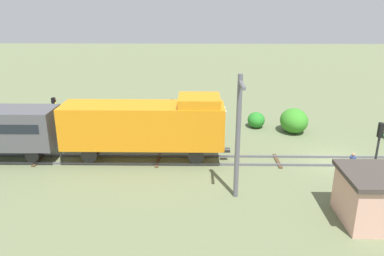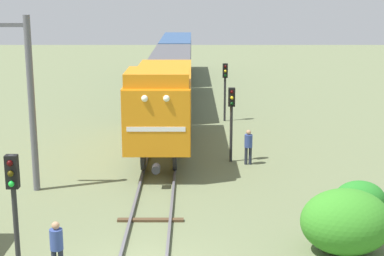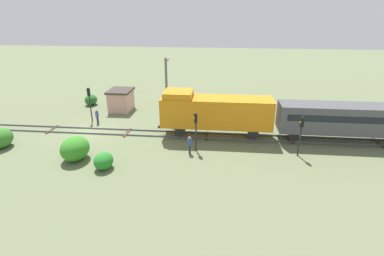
{
  "view_description": "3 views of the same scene",
  "coord_description": "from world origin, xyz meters",
  "px_view_note": "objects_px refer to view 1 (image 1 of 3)",
  "views": [
    {
      "loc": [
        -24.48,
        9.96,
        10.87
      ],
      "look_at": [
        1.08,
        10.35,
        2.13
      ],
      "focal_mm": 35.0,
      "sensor_mm": 36.0,
      "label": 1
    },
    {
      "loc": [
        1.5,
        -15.7,
        8.1
      ],
      "look_at": [
        1.49,
        9.98,
        2.14
      ],
      "focal_mm": 55.0,
      "sensor_mm": 36.0,
      "label": 2
    },
    {
      "loc": [
        28.69,
        14.21,
        12.35
      ],
      "look_at": [
        1.35,
        11.37,
        1.39
      ],
      "focal_mm": 28.0,
      "sensor_mm": 36.0,
      "label": 3
    }
  ],
  "objects_px": {
    "locomotive": "(146,124)",
    "catenary_mast": "(238,135)",
    "worker_near_track": "(352,163)",
    "traffic_signal_near": "(379,142)",
    "traffic_signal_mid": "(172,113)",
    "traffic_signal_far": "(55,111)",
    "relay_hut": "(369,197)",
    "worker_by_signal": "(179,129)"
  },
  "relations": [
    {
      "from": "traffic_signal_far",
      "to": "relay_hut",
      "type": "height_order",
      "value": "traffic_signal_far"
    },
    {
      "from": "traffic_signal_far",
      "to": "worker_near_track",
      "type": "xyz_separation_m",
      "value": [
        -6.0,
        -21.18,
        -1.59
      ]
    },
    {
      "from": "traffic_signal_mid",
      "to": "traffic_signal_far",
      "type": "xyz_separation_m",
      "value": [
        0.2,
        9.27,
        0.03
      ]
    },
    {
      "from": "traffic_signal_near",
      "to": "worker_by_signal",
      "type": "distance_m",
      "value": 14.61
    },
    {
      "from": "traffic_signal_far",
      "to": "worker_near_track",
      "type": "height_order",
      "value": "traffic_signal_far"
    },
    {
      "from": "traffic_signal_mid",
      "to": "worker_by_signal",
      "type": "bearing_deg",
      "value": -30.93
    },
    {
      "from": "traffic_signal_near",
      "to": "worker_near_track",
      "type": "xyz_separation_m",
      "value": [
        0.8,
        1.04,
        -1.77
      ]
    },
    {
      "from": "traffic_signal_far",
      "to": "relay_hut",
      "type": "distance_m",
      "value": 22.92
    },
    {
      "from": "traffic_signal_near",
      "to": "catenary_mast",
      "type": "relative_size",
      "value": 0.55
    },
    {
      "from": "worker_by_signal",
      "to": "traffic_signal_mid",
      "type": "bearing_deg",
      "value": -112.14
    },
    {
      "from": "worker_near_track",
      "to": "catenary_mast",
      "type": "relative_size",
      "value": 0.24
    },
    {
      "from": "worker_by_signal",
      "to": "locomotive",
      "type": "bearing_deg",
      "value": -107.42
    },
    {
      "from": "traffic_signal_far",
      "to": "worker_by_signal",
      "type": "height_order",
      "value": "traffic_signal_far"
    },
    {
      "from": "traffic_signal_near",
      "to": "worker_near_track",
      "type": "height_order",
      "value": "traffic_signal_near"
    },
    {
      "from": "worker_near_track",
      "to": "catenary_mast",
      "type": "height_order",
      "value": "catenary_mast"
    },
    {
      "from": "traffic_signal_mid",
      "to": "catenary_mast",
      "type": "height_order",
      "value": "catenary_mast"
    },
    {
      "from": "worker_by_signal",
      "to": "worker_near_track",
      "type": "bearing_deg",
      "value": -21.22
    },
    {
      "from": "catenary_mast",
      "to": "traffic_signal_mid",
      "type": "bearing_deg",
      "value": 26.48
    },
    {
      "from": "locomotive",
      "to": "worker_by_signal",
      "type": "bearing_deg",
      "value": -26.21
    },
    {
      "from": "catenary_mast",
      "to": "worker_by_signal",
      "type": "bearing_deg",
      "value": 21.97
    },
    {
      "from": "traffic_signal_near",
      "to": "relay_hut",
      "type": "xyz_separation_m",
      "value": [
        -4.3,
        2.21,
        -1.38
      ]
    },
    {
      "from": "worker_near_track",
      "to": "traffic_signal_near",
      "type": "bearing_deg",
      "value": 14.93
    },
    {
      "from": "locomotive",
      "to": "relay_hut",
      "type": "distance_m",
      "value": 14.5
    },
    {
      "from": "traffic_signal_far",
      "to": "worker_near_track",
      "type": "bearing_deg",
      "value": -105.82
    },
    {
      "from": "locomotive",
      "to": "worker_near_track",
      "type": "distance_m",
      "value": 13.82
    },
    {
      "from": "traffic_signal_mid",
      "to": "worker_near_track",
      "type": "distance_m",
      "value": 13.34
    },
    {
      "from": "relay_hut",
      "to": "worker_by_signal",
      "type": "bearing_deg",
      "value": 41.26
    },
    {
      "from": "worker_near_track",
      "to": "traffic_signal_mid",
      "type": "bearing_deg",
      "value": -153.53
    },
    {
      "from": "locomotive",
      "to": "catenary_mast",
      "type": "height_order",
      "value": "catenary_mast"
    },
    {
      "from": "catenary_mast",
      "to": "relay_hut",
      "type": "xyz_separation_m",
      "value": [
        -2.43,
        -6.53,
        -2.46
      ]
    },
    {
      "from": "locomotive",
      "to": "catenary_mast",
      "type": "distance_m",
      "value": 7.78
    },
    {
      "from": "worker_by_signal",
      "to": "relay_hut",
      "type": "xyz_separation_m",
      "value": [
        -11.7,
        -10.27,
        0.4
      ]
    },
    {
      "from": "traffic_signal_near",
      "to": "worker_by_signal",
      "type": "bearing_deg",
      "value": 59.32
    },
    {
      "from": "traffic_signal_near",
      "to": "worker_by_signal",
      "type": "relative_size",
      "value": 2.33
    },
    {
      "from": "traffic_signal_mid",
      "to": "relay_hut",
      "type": "xyz_separation_m",
      "value": [
        -10.9,
        -10.75,
        -1.16
      ]
    },
    {
      "from": "worker_near_track",
      "to": "relay_hut",
      "type": "bearing_deg",
      "value": -50.41
    },
    {
      "from": "catenary_mast",
      "to": "relay_hut",
      "type": "bearing_deg",
      "value": -110.44
    },
    {
      "from": "locomotive",
      "to": "relay_hut",
      "type": "relative_size",
      "value": 3.31
    },
    {
      "from": "worker_near_track",
      "to": "worker_by_signal",
      "type": "height_order",
      "value": "same"
    },
    {
      "from": "locomotive",
      "to": "worker_near_track",
      "type": "xyz_separation_m",
      "value": [
        -2.4,
        -13.5,
        -1.78
      ]
    },
    {
      "from": "worker_by_signal",
      "to": "catenary_mast",
      "type": "height_order",
      "value": "catenary_mast"
    },
    {
      "from": "traffic_signal_mid",
      "to": "relay_hut",
      "type": "distance_m",
      "value": 15.35
    }
  ]
}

